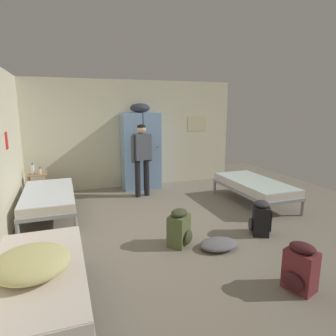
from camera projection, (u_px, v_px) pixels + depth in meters
The scene contains 15 objects.
ground_plane at pixel (173, 225), 5.05m from camera, with size 8.85×8.85×0.00m, color gray.
room_backdrop at pixel (83, 143), 5.59m from camera, with size 5.23×5.59×2.63m.
locker_bank at pixel (141, 149), 7.16m from camera, with size 0.90×0.55×2.07m.
shelf_unit at pixel (38, 184), 6.37m from camera, with size 0.38×0.30×0.57m.
bed_right at pixel (254, 186), 6.13m from camera, with size 0.90×1.90×0.49m.
bed_left_front at pixel (38, 278), 2.83m from camera, with size 0.90×1.90×0.49m.
bed_left_rear at pixel (48, 197), 5.38m from camera, with size 0.90×1.90×0.49m.
bedding_heap at pixel (32, 263), 2.68m from camera, with size 0.69×0.69×0.24m.
person_traveler at pixel (142, 154), 6.50m from camera, with size 0.50×0.27×1.62m.
water_bottle at pixel (33, 169), 6.29m from camera, with size 0.07×0.07×0.24m.
lotion_bottle at pixel (40, 171), 6.29m from camera, with size 0.05×0.05×0.15m.
backpack_maroon at pixel (300, 268), 3.23m from camera, with size 0.39×0.38×0.55m.
backpack_olive at pixel (180, 228), 4.28m from camera, with size 0.42×0.42×0.55m.
backpack_black at pixel (260, 218), 4.66m from camera, with size 0.41×0.40×0.55m.
clothes_pile_grey at pixel (218, 244), 4.22m from camera, with size 0.56×0.42×0.13m.
Camera 1 is at (-1.69, -4.43, 2.00)m, focal length 31.47 mm.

